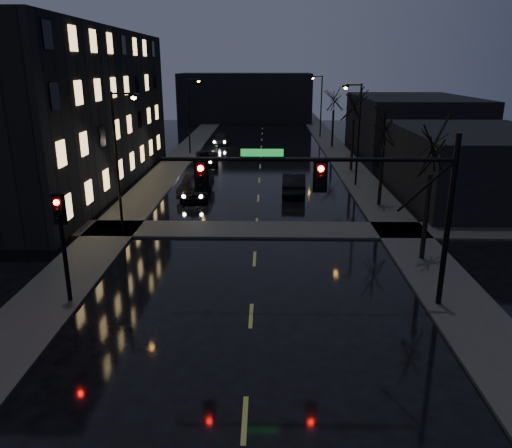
{
  "coord_description": "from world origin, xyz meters",
  "views": [
    {
      "loc": [
        0.54,
        -9.48,
        9.38
      ],
      "look_at": [
        0.16,
        9.8,
        3.2
      ],
      "focal_mm": 35.0,
      "sensor_mm": 36.0,
      "label": 1
    }
  ],
  "objects_px": {
    "oncoming_car_c": "(207,158)",
    "oncoming_car_a": "(196,187)",
    "oncoming_car_b": "(196,185)",
    "oncoming_car_d": "(221,139)",
    "lead_car": "(294,183)"
  },
  "relations": [
    {
      "from": "oncoming_car_a",
      "to": "oncoming_car_d",
      "type": "height_order",
      "value": "oncoming_car_a"
    },
    {
      "from": "oncoming_car_b",
      "to": "oncoming_car_c",
      "type": "xyz_separation_m",
      "value": [
        -0.59,
        11.92,
        -0.13
      ]
    },
    {
      "from": "oncoming_car_b",
      "to": "oncoming_car_d",
      "type": "relative_size",
      "value": 1.06
    },
    {
      "from": "oncoming_car_c",
      "to": "lead_car",
      "type": "distance_m",
      "value": 13.82
    },
    {
      "from": "oncoming_car_c",
      "to": "oncoming_car_b",
      "type": "bearing_deg",
      "value": -94.34
    },
    {
      "from": "oncoming_car_c",
      "to": "oncoming_car_d",
      "type": "height_order",
      "value": "oncoming_car_c"
    },
    {
      "from": "oncoming_car_a",
      "to": "oncoming_car_b",
      "type": "relative_size",
      "value": 0.98
    },
    {
      "from": "oncoming_car_a",
      "to": "oncoming_car_b",
      "type": "bearing_deg",
      "value": 96.25
    },
    {
      "from": "oncoming_car_a",
      "to": "oncoming_car_b",
      "type": "distance_m",
      "value": 0.87
    },
    {
      "from": "oncoming_car_a",
      "to": "oncoming_car_c",
      "type": "relative_size",
      "value": 0.99
    },
    {
      "from": "oncoming_car_d",
      "to": "lead_car",
      "type": "bearing_deg",
      "value": -76.81
    },
    {
      "from": "oncoming_car_a",
      "to": "oncoming_car_d",
      "type": "bearing_deg",
      "value": 88.45
    },
    {
      "from": "oncoming_car_c",
      "to": "oncoming_car_a",
      "type": "bearing_deg",
      "value": -93.94
    },
    {
      "from": "oncoming_car_a",
      "to": "oncoming_car_d",
      "type": "relative_size",
      "value": 1.05
    },
    {
      "from": "oncoming_car_c",
      "to": "oncoming_car_d",
      "type": "xyz_separation_m",
      "value": [
        0.3,
        12.89,
        -0.01
      ]
    }
  ]
}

